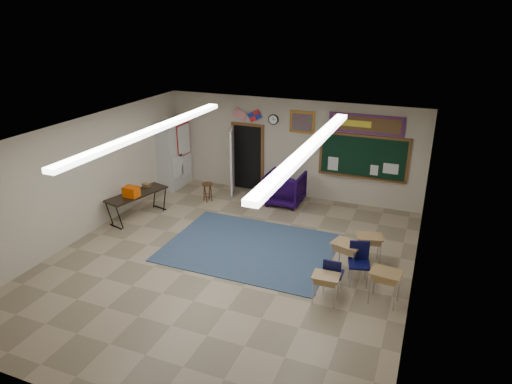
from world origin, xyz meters
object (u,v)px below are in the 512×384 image
at_px(wingback_armchair, 285,188).
at_px(wooden_stool, 208,192).
at_px(student_desk_front_left, 346,256).
at_px(folding_table, 138,204).
at_px(student_desk_front_right, 369,248).

xyz_separation_m(wingback_armchair, wooden_stool, (-2.23, -0.69, -0.20)).
bearing_deg(student_desk_front_left, folding_table, -170.09).
bearing_deg(wooden_stool, student_desk_front_left, -28.07).
relative_size(wingback_armchair, wooden_stool, 1.90).
height_order(wingback_armchair, student_desk_front_left, wingback_armchair).
distance_m(wingback_armchair, student_desk_front_left, 4.06).
relative_size(wingback_armchair, student_desk_front_left, 1.45).
bearing_deg(student_desk_front_left, wooden_stool, 168.72).
distance_m(student_desk_front_left, wooden_stool, 5.35).
relative_size(wingback_armchair, folding_table, 0.58).
relative_size(folding_table, wooden_stool, 3.29).
xyz_separation_m(wingback_armchair, folding_table, (-3.47, -2.49, -0.09)).
height_order(wingback_armchair, student_desk_front_right, wingback_armchair).
height_order(student_desk_front_right, wooden_stool, student_desk_front_right).
relative_size(student_desk_front_left, wooden_stool, 1.31).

